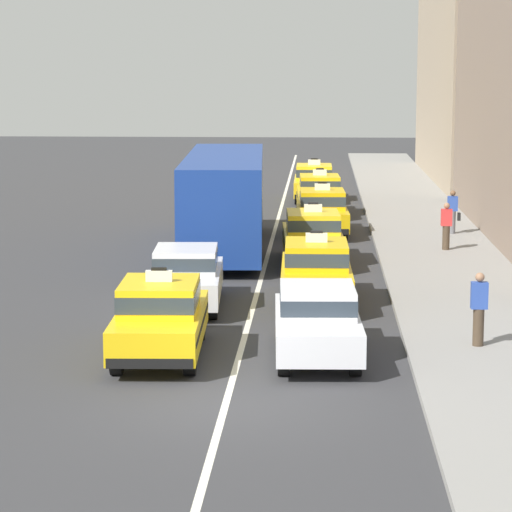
{
  "coord_description": "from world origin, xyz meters",
  "views": [
    {
      "loc": [
        1.72,
        -20.68,
        6.19
      ],
      "look_at": [
        0.06,
        9.01,
        1.3
      ],
      "focal_mm": 81.84,
      "sensor_mm": 36.0,
      "label": 1
    }
  ],
  "objects_px": {
    "bus_left_third": "(225,197)",
    "pedestrian_near_crosswalk": "(446,226)",
    "sedan_left_second": "(186,275)",
    "taxi_right_fifth": "(319,194)",
    "taxi_right_second": "(316,271)",
    "taxi_right_third": "(313,236)",
    "sedan_right_nearest": "(317,320)",
    "taxi_right_fourth": "(322,211)",
    "pedestrian_by_storefront": "(479,309)",
    "taxi_left_nearest": "(160,317)",
    "pedestrian_mid_block": "(453,212)",
    "taxi_right_sixth": "(314,182)"
  },
  "relations": [
    {
      "from": "bus_left_third",
      "to": "pedestrian_near_crosswalk",
      "type": "bearing_deg",
      "value": -2.44
    },
    {
      "from": "sedan_left_second",
      "to": "taxi_right_fifth",
      "type": "xyz_separation_m",
      "value": [
        3.38,
        19.04,
        0.03
      ]
    },
    {
      "from": "taxi_right_second",
      "to": "taxi_right_third",
      "type": "relative_size",
      "value": 0.99
    },
    {
      "from": "sedan_right_nearest",
      "to": "taxi_right_fifth",
      "type": "bearing_deg",
      "value": 89.99
    },
    {
      "from": "bus_left_third",
      "to": "pedestrian_near_crosswalk",
      "type": "height_order",
      "value": "bus_left_third"
    },
    {
      "from": "taxi_right_fourth",
      "to": "pedestrian_near_crosswalk",
      "type": "height_order",
      "value": "taxi_right_fourth"
    },
    {
      "from": "taxi_right_third",
      "to": "pedestrian_near_crosswalk",
      "type": "xyz_separation_m",
      "value": [
        4.38,
        2.16,
        0.06
      ]
    },
    {
      "from": "taxi_right_fifth",
      "to": "pedestrian_by_storefront",
      "type": "xyz_separation_m",
      "value": [
        3.49,
        -23.37,
        0.09
      ]
    },
    {
      "from": "taxi_left_nearest",
      "to": "taxi_right_third",
      "type": "xyz_separation_m",
      "value": [
        3.16,
        11.99,
        0.0
      ]
    },
    {
      "from": "taxi_right_second",
      "to": "pedestrian_by_storefront",
      "type": "height_order",
      "value": "taxi_right_second"
    },
    {
      "from": "taxi_right_fourth",
      "to": "pedestrian_mid_block",
      "type": "xyz_separation_m",
      "value": [
        4.72,
        -0.49,
        0.05
      ]
    },
    {
      "from": "bus_left_third",
      "to": "sedan_left_second",
      "type": "bearing_deg",
      "value": -91.4
    },
    {
      "from": "taxi_right_second",
      "to": "taxi_right_fourth",
      "type": "bearing_deg",
      "value": 89.3
    },
    {
      "from": "sedan_right_nearest",
      "to": "taxi_right_fourth",
      "type": "height_order",
      "value": "taxi_right_fourth"
    },
    {
      "from": "sedan_right_nearest",
      "to": "taxi_right_fifth",
      "type": "relative_size",
      "value": 0.94
    },
    {
      "from": "taxi_right_second",
      "to": "pedestrian_by_storefront",
      "type": "bearing_deg",
      "value": -54.4
    },
    {
      "from": "sedan_right_nearest",
      "to": "pedestrian_mid_block",
      "type": "distance_m",
      "value": 18.52
    },
    {
      "from": "pedestrian_near_crosswalk",
      "to": "pedestrian_mid_block",
      "type": "height_order",
      "value": "pedestrian_mid_block"
    },
    {
      "from": "taxi_right_second",
      "to": "pedestrian_mid_block",
      "type": "bearing_deg",
      "value": 68.23
    },
    {
      "from": "pedestrian_mid_block",
      "to": "taxi_right_sixth",
      "type": "bearing_deg",
      "value": 114.14
    },
    {
      "from": "taxi_right_sixth",
      "to": "pedestrian_near_crosswalk",
      "type": "xyz_separation_m",
      "value": [
        4.45,
        -15.11,
        0.06
      ]
    },
    {
      "from": "pedestrian_near_crosswalk",
      "to": "pedestrian_by_storefront",
      "type": "bearing_deg",
      "value": -93.0
    },
    {
      "from": "taxi_right_sixth",
      "to": "pedestrian_near_crosswalk",
      "type": "relative_size",
      "value": 2.93
    },
    {
      "from": "bus_left_third",
      "to": "taxi_right_fifth",
      "type": "height_order",
      "value": "bus_left_third"
    },
    {
      "from": "pedestrian_mid_block",
      "to": "sedan_right_nearest",
      "type": "bearing_deg",
      "value": -105.1
    },
    {
      "from": "taxi_left_nearest",
      "to": "taxi_right_fifth",
      "type": "bearing_deg",
      "value": 82.09
    },
    {
      "from": "pedestrian_by_storefront",
      "to": "taxi_right_fifth",
      "type": "bearing_deg",
      "value": 98.5
    },
    {
      "from": "taxi_right_third",
      "to": "taxi_right_fourth",
      "type": "relative_size",
      "value": 1.0
    },
    {
      "from": "bus_left_third",
      "to": "taxi_right_fourth",
      "type": "distance_m",
      "value": 5.2
    },
    {
      "from": "taxi_left_nearest",
      "to": "taxi_right_sixth",
      "type": "bearing_deg",
      "value": 83.96
    },
    {
      "from": "sedan_left_second",
      "to": "taxi_right_sixth",
      "type": "xyz_separation_m",
      "value": [
        3.12,
        24.16,
        0.03
      ]
    },
    {
      "from": "taxi_right_third",
      "to": "pedestrian_near_crosswalk",
      "type": "bearing_deg",
      "value": 26.19
    },
    {
      "from": "taxi_left_nearest",
      "to": "taxi_right_sixth",
      "type": "distance_m",
      "value": 29.42
    },
    {
      "from": "bus_left_third",
      "to": "taxi_right_second",
      "type": "bearing_deg",
      "value": -70.48
    },
    {
      "from": "sedan_left_second",
      "to": "taxi_right_fourth",
      "type": "height_order",
      "value": "taxi_right_fourth"
    },
    {
      "from": "bus_left_third",
      "to": "taxi_right_fourth",
      "type": "relative_size",
      "value": 2.45
    },
    {
      "from": "sedan_right_nearest",
      "to": "pedestrian_mid_block",
      "type": "xyz_separation_m",
      "value": [
        4.83,
        17.88,
        0.08
      ]
    },
    {
      "from": "bus_left_third",
      "to": "taxi_right_fifth",
      "type": "distance_m",
      "value": 10.22
    },
    {
      "from": "taxi_right_sixth",
      "to": "taxi_right_second",
      "type": "bearing_deg",
      "value": -89.5
    },
    {
      "from": "sedan_right_nearest",
      "to": "taxi_right_sixth",
      "type": "bearing_deg",
      "value": 90.5
    },
    {
      "from": "sedan_left_second",
      "to": "taxi_right_sixth",
      "type": "height_order",
      "value": "taxi_right_sixth"
    },
    {
      "from": "sedan_left_second",
      "to": "pedestrian_by_storefront",
      "type": "relative_size",
      "value": 2.72
    },
    {
      "from": "bus_left_third",
      "to": "taxi_right_third",
      "type": "bearing_deg",
      "value": -39.81
    },
    {
      "from": "taxi_right_third",
      "to": "pedestrian_mid_block",
      "type": "distance_m",
      "value": 7.76
    },
    {
      "from": "taxi_right_fourth",
      "to": "taxi_right_sixth",
      "type": "height_order",
      "value": "same"
    },
    {
      "from": "sedan_right_nearest",
      "to": "pedestrian_near_crosswalk",
      "type": "relative_size",
      "value": 2.8
    },
    {
      "from": "sedan_left_second",
      "to": "taxi_right_fourth",
      "type": "xyz_separation_m",
      "value": [
        3.48,
        13.31,
        0.03
      ]
    },
    {
      "from": "taxi_right_fourth",
      "to": "pedestrian_near_crosswalk",
      "type": "distance_m",
      "value": 5.91
    },
    {
      "from": "taxi_right_sixth",
      "to": "pedestrian_by_storefront",
      "type": "xyz_separation_m",
      "value": [
        3.75,
        -28.49,
        0.09
      ]
    },
    {
      "from": "taxi_right_third",
      "to": "taxi_right_fourth",
      "type": "distance_m",
      "value": 6.42
    }
  ]
}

